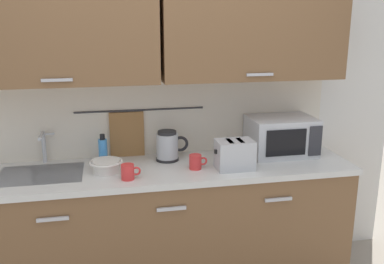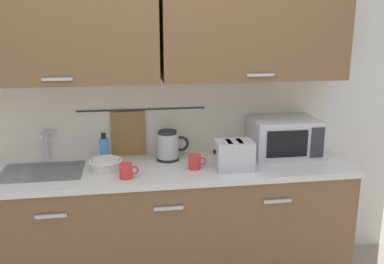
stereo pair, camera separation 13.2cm
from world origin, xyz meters
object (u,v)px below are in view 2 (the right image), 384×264
Objects in this scene: mixing_bowl at (106,164)px; toaster at (234,155)px; electric_kettle at (168,146)px; mug_near_sink at (126,171)px; dish_soap_bottle at (104,149)px; microwave at (283,137)px; mug_by_kettle at (195,162)px.

toaster reaches higher than mixing_bowl.
mug_near_sink is (-0.29, -0.32, -0.05)m from electric_kettle.
mixing_bowl is (0.02, -0.21, -0.04)m from dish_soap_bottle.
microwave is 1.26m from dish_soap_bottle.
toaster is (0.82, -0.10, 0.05)m from mixing_bowl.
microwave reaches higher than dish_soap_bottle.
mug_by_kettle is at bearing -24.01° from dish_soap_bottle.
electric_kettle is at bearing 147.22° from toaster.
microwave is 1.80× the size of toaster.
toaster is at bearing -20.08° from dish_soap_bottle.
dish_soap_bottle is at bearing 159.92° from toaster.
microwave is 1.15m from mug_near_sink.
toaster is at bearing -9.98° from mug_by_kettle.
mixing_bowl is at bearing 173.18° from toaster.
mixing_bowl is 0.83m from toaster.
toaster is at bearing -6.82° from mixing_bowl.
microwave is at bearing 29.07° from toaster.
mug_near_sink is at bearing -167.09° from mug_by_kettle.
dish_soap_bottle is 0.92× the size of mixing_bowl.
microwave is 2.15× the size of mixing_bowl.
dish_soap_bottle is 0.89m from toaster.
dish_soap_bottle is 0.39m from mug_near_sink.
microwave is at bearing 15.79° from mug_by_kettle.
microwave is at bearing 6.17° from mixing_bowl.
microwave is at bearing -1.76° from electric_kettle.
electric_kettle is 1.16× the size of dish_soap_bottle.
mug_near_sink is at bearing -68.04° from dish_soap_bottle.
mixing_bowl is at bearing -173.83° from microwave.
microwave is 0.70m from mug_by_kettle.
dish_soap_bottle is (-1.26, 0.07, -0.05)m from microwave.
mug_near_sink is 0.47× the size of toaster.
dish_soap_bottle is 1.63× the size of mug_near_sink.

